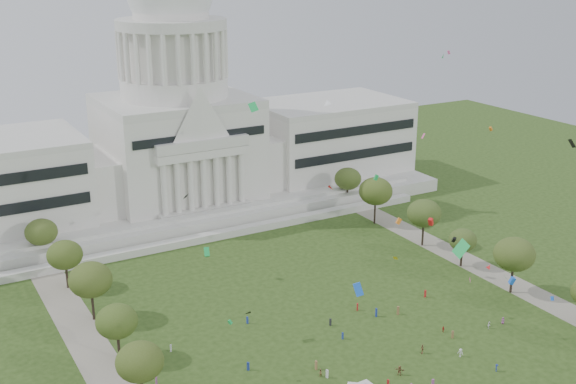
# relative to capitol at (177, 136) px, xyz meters

# --- Properties ---
(ground) EXTENTS (400.00, 400.00, 0.00)m
(ground) POSITION_rel_capitol_xyz_m (0.00, -113.59, -22.30)
(ground) COLOR #2A4316
(ground) RESTS_ON ground
(capitol) EXTENTS (160.00, 64.50, 91.30)m
(capitol) POSITION_rel_capitol_xyz_m (0.00, 0.00, 0.00)
(capitol) COLOR beige
(capitol) RESTS_ON ground
(path_left) EXTENTS (8.00, 160.00, 0.04)m
(path_left) POSITION_rel_capitol_xyz_m (-48.00, -83.59, -22.28)
(path_left) COLOR gray
(path_left) RESTS_ON ground
(path_right) EXTENTS (8.00, 160.00, 0.04)m
(path_right) POSITION_rel_capitol_xyz_m (48.00, -83.59, -22.28)
(path_right) COLOR gray
(path_right) RESTS_ON ground
(row_tree_l_2) EXTENTS (8.42, 8.42, 11.97)m
(row_tree_l_2) POSITION_rel_capitol_xyz_m (-45.04, -96.29, -13.79)
(row_tree_l_2) COLOR black
(row_tree_l_2) RESTS_ON ground
(row_tree_r_2) EXTENTS (9.55, 9.55, 13.58)m
(row_tree_r_2) POSITION_rel_capitol_xyz_m (44.17, -96.15, -12.64)
(row_tree_r_2) COLOR black
(row_tree_r_2) RESTS_ON ground
(row_tree_l_3) EXTENTS (8.12, 8.12, 11.55)m
(row_tree_l_3) POSITION_rel_capitol_xyz_m (-44.09, -79.67, -14.09)
(row_tree_l_3) COLOR black
(row_tree_l_3) RESTS_ON ground
(row_tree_r_3) EXTENTS (7.01, 7.01, 9.98)m
(row_tree_r_3) POSITION_rel_capitol_xyz_m (44.40, -79.10, -15.21)
(row_tree_r_3) COLOR black
(row_tree_r_3) RESTS_ON ground
(row_tree_l_4) EXTENTS (9.29, 9.29, 13.21)m
(row_tree_l_4) POSITION_rel_capitol_xyz_m (-44.08, -61.17, -12.90)
(row_tree_l_4) COLOR black
(row_tree_l_4) RESTS_ON ground
(row_tree_r_4) EXTENTS (9.19, 9.19, 13.06)m
(row_tree_r_4) POSITION_rel_capitol_xyz_m (44.76, -63.55, -13.01)
(row_tree_r_4) COLOR black
(row_tree_r_4) RESTS_ON ground
(row_tree_l_5) EXTENTS (8.33, 8.33, 11.85)m
(row_tree_l_5) POSITION_rel_capitol_xyz_m (-45.22, -42.58, -13.88)
(row_tree_l_5) COLOR black
(row_tree_l_5) RESTS_ON ground
(row_tree_r_5) EXTENTS (9.82, 9.82, 13.96)m
(row_tree_r_5) POSITION_rel_capitol_xyz_m (43.49, -43.40, -12.37)
(row_tree_r_5) COLOR black
(row_tree_r_5) RESTS_ON ground
(row_tree_l_6) EXTENTS (8.19, 8.19, 11.64)m
(row_tree_l_6) POSITION_rel_capitol_xyz_m (-46.87, -24.45, -14.02)
(row_tree_l_6) COLOR black
(row_tree_l_6) RESTS_ON ground
(row_tree_r_6) EXTENTS (8.42, 8.42, 11.97)m
(row_tree_r_6) POSITION_rel_capitol_xyz_m (45.96, -25.46, -13.79)
(row_tree_r_6) COLOR black
(row_tree_r_6) RESTS_ON ground
(person_0) EXTENTS (0.91, 0.86, 1.56)m
(person_0) POSITION_rel_capitol_xyz_m (31.46, -106.27, -21.51)
(person_0) COLOR #994C8C
(person_0) RESTS_ON ground
(person_2) EXTENTS (0.89, 0.86, 1.58)m
(person_2) POSITION_rel_capitol_xyz_m (27.39, -106.36, -21.51)
(person_2) COLOR silver
(person_2) RESTS_ON ground
(person_3) EXTENTS (1.11, 1.29, 1.78)m
(person_3) POSITION_rel_capitol_xyz_m (14.33, -111.88, -21.41)
(person_3) COLOR silver
(person_3) RESTS_ON ground
(person_4) EXTENTS (1.02, 1.30, 1.96)m
(person_4) POSITION_rel_capitol_xyz_m (8.64, -107.18, -21.31)
(person_4) COLOR olive
(person_4) RESTS_ON ground
(person_5) EXTENTS (1.76, 1.87, 1.99)m
(person_5) POSITION_rel_capitol_xyz_m (-0.09, -111.17, -21.30)
(person_5) COLOR olive
(person_5) RESTS_ON ground
(person_8) EXTENTS (0.79, 0.52, 1.57)m
(person_8) POSITION_rel_capitol_xyz_m (-13.28, -104.18, -21.51)
(person_8) COLOR olive
(person_8) RESTS_ON ground
(person_9) EXTENTS (0.98, 1.10, 1.52)m
(person_9) POSITION_rel_capitol_xyz_m (16.71, -119.21, -21.53)
(person_9) COLOR navy
(person_9) RESTS_ON ground
(person_10) EXTENTS (0.46, 0.81, 1.35)m
(person_10) POSITION_rel_capitol_xyz_m (17.95, -102.75, -21.62)
(person_10) COLOR #B21E1E
(person_10) RESTS_ON ground
(distant_crowd) EXTENTS (67.67, 39.03, 1.95)m
(distant_crowd) POSITION_rel_capitol_xyz_m (-11.72, -99.95, -21.44)
(distant_crowd) COLOR silver
(distant_crowd) RESTS_ON ground
(kite_swarm) EXTENTS (93.51, 96.67, 55.69)m
(kite_swarm) POSITION_rel_capitol_xyz_m (2.00, -107.71, 3.00)
(kite_swarm) COLOR #E54C8C
(kite_swarm) RESTS_ON ground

